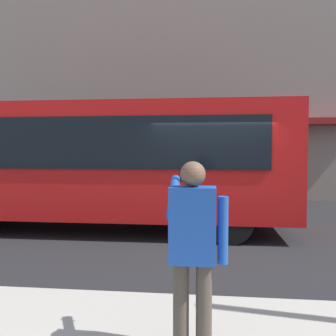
% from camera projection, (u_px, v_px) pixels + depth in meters
% --- Properties ---
extents(ground_plane, '(60.00, 60.00, 0.00)m').
position_uv_depth(ground_plane, '(212.00, 239.00, 7.94)').
color(ground_plane, '#232326').
extents(building_facade_far, '(28.00, 1.55, 12.00)m').
position_uv_depth(building_facade_far, '(211.00, 49.00, 14.39)').
color(building_facade_far, gray).
rests_on(building_facade_far, ground_plane).
extents(red_bus, '(9.05, 2.54, 3.08)m').
position_uv_depth(red_bus, '(102.00, 161.00, 8.83)').
color(red_bus, red).
rests_on(red_bus, ground_plane).
extents(pedestrian_photographer, '(0.53, 0.52, 1.70)m').
position_uv_depth(pedestrian_photographer, '(193.00, 243.00, 3.14)').
color(pedestrian_photographer, '#4C4238').
rests_on(pedestrian_photographer, sidewalk_curb).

